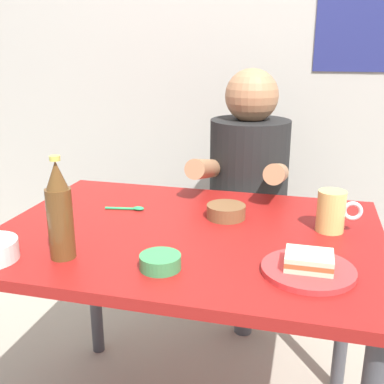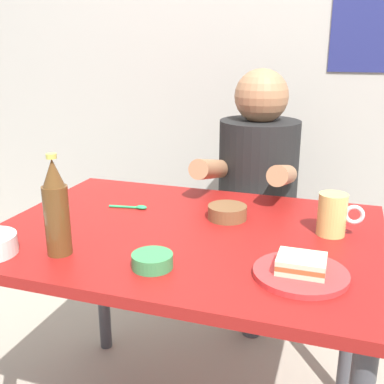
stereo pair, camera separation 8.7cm
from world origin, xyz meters
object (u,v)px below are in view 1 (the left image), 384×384
(stool, at_px, (245,262))
(beer_mug, at_px, (332,211))
(person_seated, at_px, (249,170))
(plate_orange, at_px, (308,270))
(sandwich, at_px, (309,260))
(beer_bottle, at_px, (60,213))
(condiment_bowl_brown, at_px, (226,211))
(dining_table, at_px, (188,259))

(stool, relative_size, beer_mug, 3.57)
(person_seated, height_order, plate_orange, person_seated)
(stool, distance_m, person_seated, 0.42)
(stool, bearing_deg, sandwich, -72.81)
(sandwich, relative_size, beer_bottle, 0.42)
(condiment_bowl_brown, bearing_deg, plate_orange, -50.83)
(person_seated, distance_m, plate_orange, 0.84)
(dining_table, height_order, beer_mug, beer_mug)
(sandwich, relative_size, condiment_bowl_brown, 0.92)
(person_seated, bearing_deg, beer_mug, -59.38)
(stool, xyz_separation_m, plate_orange, (0.25, -0.82, 0.40))
(dining_table, height_order, stool, dining_table)
(beer_mug, relative_size, condiment_bowl_brown, 1.05)
(sandwich, xyz_separation_m, condiment_bowl_brown, (-0.25, 0.31, -0.01))
(dining_table, bearing_deg, sandwich, -28.46)
(stool, relative_size, plate_orange, 2.05)
(plate_orange, xyz_separation_m, beer_bottle, (-0.60, -0.07, 0.11))
(stool, relative_size, sandwich, 4.09)
(beer_mug, relative_size, beer_bottle, 0.48)
(stool, bearing_deg, dining_table, -98.18)
(dining_table, relative_size, condiment_bowl_brown, 9.17)
(sandwich, relative_size, beer_mug, 0.87)
(stool, bearing_deg, person_seated, -90.00)
(beer_bottle, bearing_deg, beer_mug, 28.00)
(plate_orange, bearing_deg, dining_table, 151.54)
(dining_table, height_order, plate_orange, plate_orange)
(dining_table, relative_size, stool, 2.44)
(stool, height_order, sandwich, sandwich)
(sandwich, height_order, beer_mug, beer_mug)
(dining_table, relative_size, beer_bottle, 4.20)
(beer_mug, xyz_separation_m, beer_bottle, (-0.66, -0.35, 0.06))
(person_seated, distance_m, beer_bottle, 0.94)
(person_seated, height_order, beer_mug, person_seated)
(beer_mug, bearing_deg, plate_orange, -101.38)
(beer_bottle, bearing_deg, sandwich, 6.36)
(plate_orange, relative_size, sandwich, 2.00)
(dining_table, xyz_separation_m, sandwich, (0.34, -0.19, 0.13))
(dining_table, bearing_deg, condiment_bowl_brown, 54.67)
(plate_orange, bearing_deg, sandwich, 0.00)
(dining_table, height_order, sandwich, sandwich)
(dining_table, xyz_separation_m, plate_orange, (0.34, -0.19, 0.10))
(stool, xyz_separation_m, beer_bottle, (-0.35, -0.88, 0.51))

